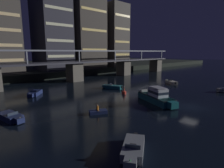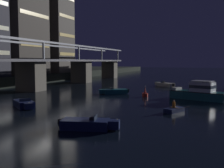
{
  "view_description": "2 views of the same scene",
  "coord_description": "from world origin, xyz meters",
  "views": [
    {
      "loc": [
        -28.34,
        -12.03,
        8.91
      ],
      "look_at": [
        -3.32,
        15.31,
        2.2
      ],
      "focal_mm": 28.63,
      "sensor_mm": 36.0,
      "label": 1
    },
    {
      "loc": [
        -43.51,
        4.19,
        5.65
      ],
      "look_at": [
        -7.58,
        17.0,
        2.44
      ],
      "focal_mm": 43.93,
      "sensor_mm": 36.0,
      "label": 2
    }
  ],
  "objects": [
    {
      "name": "speedboat_mid_left",
      "position": [
        -23.08,
        13.6,
        0.41
      ],
      "size": [
        2.58,
        5.22,
        1.16
      ],
      "color": "#19234C",
      "rests_on": "ground"
    },
    {
      "name": "cabin_cruiser_near_left",
      "position": [
        -1.62,
        5.36,
        1.05
      ],
      "size": [
        5.38,
        9.27,
        2.79
      ],
      "color": "#196066",
      "rests_on": "ground"
    },
    {
      "name": "far_riverbank",
      "position": [
        0.0,
        83.98,
        1.1
      ],
      "size": [
        240.0,
        80.0,
        2.2
      ],
      "primitive_type": "cube",
      "color": "black",
      "rests_on": "ground"
    },
    {
      "name": "ground_plane",
      "position": [
        0.0,
        0.0,
        0.0
      ],
      "size": [
        400.0,
        400.0,
        0.0
      ],
      "primitive_type": "plane",
      "color": "black"
    },
    {
      "name": "tower_east_low",
      "position": [
        29.52,
        49.94,
        16.13
      ],
      "size": [
        9.74,
        11.27,
        28.17
      ],
      "color": "#423D38",
      "rests_on": "far_riverbank"
    },
    {
      "name": "speedboat_mid_center",
      "position": [
        -15.8,
        25.54,
        0.41
      ],
      "size": [
        4.14,
        4.6,
        1.16
      ],
      "color": "#19234C",
      "rests_on": "ground"
    },
    {
      "name": "speedboat_near_right",
      "position": [
        0.84,
        19.57,
        0.41
      ],
      "size": [
        3.43,
        4.93,
        1.16
      ],
      "color": "#196066",
      "rests_on": "ground"
    },
    {
      "name": "speedboat_near_center",
      "position": [
        -17.14,
        -2.58,
        0.41
      ],
      "size": [
        4.74,
        3.89,
        1.16
      ],
      "color": "gray",
      "rests_on": "ground"
    },
    {
      "name": "dinghy_with_paddler",
      "position": [
        -12.99,
        7.75,
        0.28
      ],
      "size": [
        2.82,
        2.7,
        1.36
      ],
      "color": "#19234C",
      "rests_on": "ground"
    },
    {
      "name": "tower_central",
      "position": [
        0.87,
        52.56,
        15.38
      ],
      "size": [
        10.67,
        13.9,
        26.67
      ],
      "color": "#282833",
      "rests_on": "far_riverbank"
    },
    {
      "name": "channel_buoy",
      "position": [
        -1.32,
        13.67,
        0.48
      ],
      "size": [
        0.9,
        0.9,
        1.76
      ],
      "color": "red",
      "rests_on": "ground"
    },
    {
      "name": "speedboat_far_left",
      "position": [
        17.75,
        13.46,
        0.41
      ],
      "size": [
        3.76,
        4.81,
        1.16
      ],
      "color": "beige",
      "rests_on": "ground"
    },
    {
      "name": "river_bridge",
      "position": [
        -0.0,
        35.97,
        4.09
      ],
      "size": [
        92.44,
        6.4,
        9.38
      ],
      "color": "#605B51",
      "rests_on": "ground"
    },
    {
      "name": "tower_east_tall",
      "position": [
        15.13,
        51.99,
        21.04
      ],
      "size": [
        12.88,
        13.4,
        37.98
      ],
      "color": "#38332D",
      "rests_on": "far_riverbank"
    }
  ]
}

